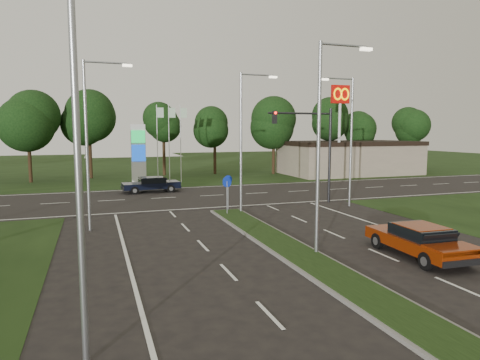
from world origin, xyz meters
name	(u,v)px	position (x,y,z in m)	size (l,w,h in m)	color
ground	(392,312)	(0.00, 0.00, 0.00)	(160.00, 160.00, 0.00)	black
verge_far	(152,167)	(0.00, 55.00, 0.00)	(160.00, 50.00, 0.02)	black
cross_road	(200,196)	(0.00, 24.00, 0.00)	(160.00, 12.00, 0.02)	black
median_kerb	(323,269)	(0.00, 4.00, 0.06)	(2.00, 26.00, 0.12)	slate
commercial_building	(349,158)	(22.00, 36.00, 2.00)	(16.00, 9.00, 4.00)	gray
streetlight_median_near	(323,137)	(1.00, 6.00, 5.08)	(2.53, 0.22, 9.00)	gray
streetlight_median_far	(244,135)	(1.00, 16.00, 5.08)	(2.53, 0.22, 9.00)	gray
streetlight_left_near	(87,143)	(-8.30, 0.00, 5.08)	(2.53, 0.22, 9.00)	gray
streetlight_left_far	(90,136)	(-8.30, 14.00, 5.08)	(2.53, 0.22, 9.00)	gray
streetlight_right_far	(349,135)	(8.80, 16.00, 5.08)	(2.53, 0.22, 9.00)	gray
traffic_signal	(314,140)	(7.19, 18.00, 4.65)	(5.10, 0.42, 7.00)	black
median_signs	(227,187)	(0.00, 16.40, 1.71)	(1.16, 1.76, 2.38)	gray
gas_pylon	(141,153)	(-3.79, 33.05, 3.20)	(5.80, 1.26, 8.00)	silver
mcdonalds_sign	(340,107)	(18.00, 31.97, 7.99)	(2.20, 0.47, 10.40)	silver
treeline_far	(168,118)	(0.10, 39.93, 6.83)	(6.00, 6.00, 9.90)	black
red_sedan	(420,240)	(4.80, 4.33, 0.74)	(2.29, 5.08, 1.37)	maroon
navy_sedan	(151,184)	(-3.49, 27.67, 0.72)	(4.95, 2.26, 1.33)	black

